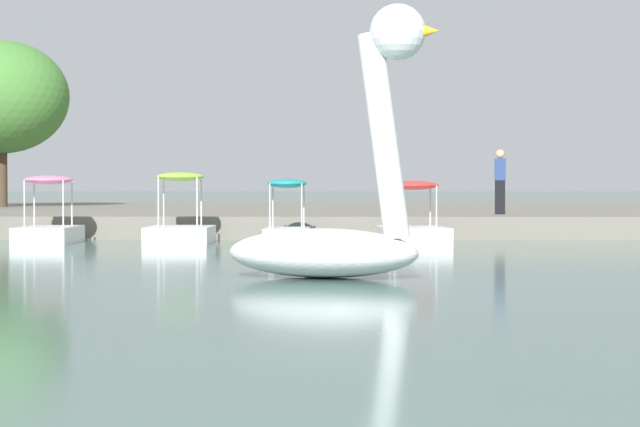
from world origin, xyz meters
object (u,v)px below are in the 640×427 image
object	(u,v)px
swan_boat	(340,211)
pedal_boat_lime	(180,225)
pedal_boat_teal	(287,224)
tree_broadleaf_left	(1,97)
pedal_boat_red	(413,227)
person_on_path	(500,179)
pedal_boat_pink	(49,224)

from	to	relation	value
swan_boat	pedal_boat_lime	bearing A→B (deg)	108.91
pedal_boat_teal	tree_broadleaf_left	distance (m)	18.24
pedal_boat_red	person_on_path	world-z (taller)	person_on_path
pedal_boat_lime	tree_broadleaf_left	size ratio (longest dim) A/B	0.35
swan_boat	pedal_boat_teal	world-z (taller)	swan_boat
pedal_boat_teal	person_on_path	world-z (taller)	person_on_path
tree_broadleaf_left	person_on_path	distance (m)	18.67
pedal_boat_lime	pedal_boat_pink	world-z (taller)	pedal_boat_lime
pedal_boat_teal	pedal_boat_lime	size ratio (longest dim) A/B	0.85
pedal_boat_red	pedal_boat_lime	bearing A→B (deg)	175.46
pedal_boat_red	pedal_boat_teal	world-z (taller)	pedal_boat_teal
pedal_boat_lime	pedal_boat_pink	size ratio (longest dim) A/B	0.98
pedal_boat_red	pedal_boat_lime	world-z (taller)	pedal_boat_lime
pedal_boat_lime	person_on_path	distance (m)	8.76
pedal_boat_teal	tree_broadleaf_left	size ratio (longest dim) A/B	0.30
swan_boat	pedal_boat_teal	bearing A→B (deg)	96.83
pedal_boat_pink	person_on_path	world-z (taller)	person_on_path
swan_boat	pedal_boat_pink	world-z (taller)	swan_boat
pedal_boat_red	person_on_path	xyz separation A→B (m)	(2.44, 4.62, 1.06)
tree_broadleaf_left	person_on_path	bearing A→B (deg)	-33.19
swan_boat	tree_broadleaf_left	distance (m)	27.66
pedal_boat_lime	pedal_boat_red	bearing A→B (deg)	-4.54
person_on_path	tree_broadleaf_left	bearing A→B (deg)	146.81
pedal_boat_teal	person_on_path	bearing A→B (deg)	40.92
pedal_boat_pink	tree_broadleaf_left	distance (m)	15.60
pedal_boat_teal	pedal_boat_lime	distance (m)	2.43
pedal_boat_red	swan_boat	bearing A→B (deg)	-98.52
pedal_boat_lime	tree_broadleaf_left	distance (m)	16.76
pedal_boat_red	pedal_boat_pink	distance (m)	8.14
swan_boat	person_on_path	size ratio (longest dim) A/B	2.33
tree_broadleaf_left	pedal_boat_red	bearing A→B (deg)	-48.53
tree_broadleaf_left	person_on_path	world-z (taller)	tree_broadleaf_left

